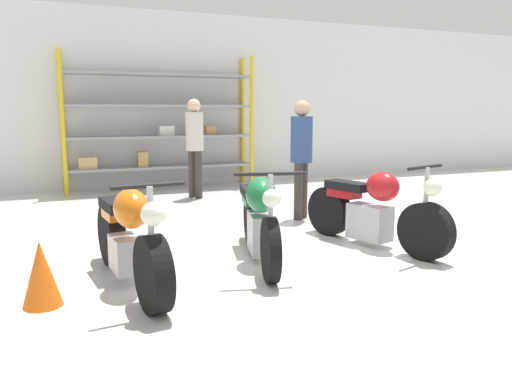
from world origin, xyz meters
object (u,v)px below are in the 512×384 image
at_px(traffic_cone, 41,274).
at_px(person_browsing, 195,140).
at_px(shelving_rack, 159,124).
at_px(motorcycle_red, 373,211).
at_px(motorcycle_green, 259,216).
at_px(motorcycle_orange, 129,238).
at_px(person_near_rack, 301,150).

bearing_deg(traffic_cone, person_browsing, 60.91).
height_order(shelving_rack, motorcycle_red, shelving_rack).
distance_m(shelving_rack, motorcycle_green, 5.38).
bearing_deg(motorcycle_orange, shelving_rack, 159.23).
relative_size(motorcycle_orange, person_near_rack, 1.20).
bearing_deg(traffic_cone, motorcycle_green, 14.16).
distance_m(motorcycle_green, person_browsing, 4.07).
bearing_deg(person_near_rack, motorcycle_orange, 85.95).
distance_m(motorcycle_red, person_browsing, 4.20).
relative_size(motorcycle_green, person_browsing, 1.12).
height_order(motorcycle_red, person_near_rack, person_near_rack).
bearing_deg(motorcycle_green, traffic_cone, -61.80).
relative_size(shelving_rack, person_browsing, 2.11).
distance_m(motorcycle_red, person_near_rack, 1.79).
distance_m(motorcycle_red, traffic_cone, 3.64).
bearing_deg(person_browsing, shelving_rack, -100.01).
distance_m(motorcycle_orange, traffic_cone, 0.80).
bearing_deg(shelving_rack, person_near_rack, -69.64).
bearing_deg(traffic_cone, motorcycle_red, 8.56).
xyz_separation_m(motorcycle_green, person_browsing, (0.38, 4.01, 0.60)).
xyz_separation_m(motorcycle_green, traffic_cone, (-2.15, -0.54, -0.20)).
bearing_deg(motorcycle_orange, person_browsing, 150.80).
bearing_deg(person_browsing, traffic_cone, 34.83).
bearing_deg(shelving_rack, motorcycle_green, -90.07).
distance_m(shelving_rack, person_near_rack, 3.89).
distance_m(shelving_rack, traffic_cone, 6.33).
bearing_deg(person_near_rack, motorcycle_red, 143.62).
distance_m(motorcycle_orange, person_browsing, 4.70).
bearing_deg(person_near_rack, traffic_cone, 82.77).
xyz_separation_m(shelving_rack, motorcycle_green, (-0.01, -5.32, -0.84)).
height_order(motorcycle_orange, person_browsing, person_browsing).
relative_size(motorcycle_green, person_near_rack, 1.16).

